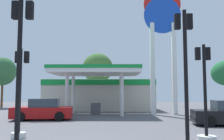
{
  "coord_description": "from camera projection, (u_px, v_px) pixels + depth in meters",
  "views": [
    {
      "loc": [
        1.17,
        -8.39,
        2.15
      ],
      "look_at": [
        0.87,
        14.3,
        4.15
      ],
      "focal_mm": 39.87,
      "sensor_mm": 36.0,
      "label": 1
    }
  ],
  "objects": [
    {
      "name": "gas_station",
      "position": [
        100.0,
        93.0,
        29.58
      ],
      "size": [
        12.62,
        12.79,
        4.48
      ],
      "color": "beige",
      "rests_on": "ground"
    },
    {
      "name": "station_pole_sign",
      "position": [
        163.0,
        33.0,
        24.31
      ],
      "size": [
        3.63,
        0.56,
        12.6
      ],
      "color": "white",
      "rests_on": "ground"
    },
    {
      "name": "car_0",
      "position": [
        43.0,
        110.0,
        19.24
      ],
      "size": [
        4.74,
        2.47,
        1.63
      ],
      "color": "black",
      "rests_on": "ground"
    },
    {
      "name": "traffic_signal_0",
      "position": [
        186.0,
        98.0,
        8.79
      ],
      "size": [
        0.72,
        0.72,
        5.11
      ],
      "color": "silver",
      "rests_on": "ground"
    },
    {
      "name": "traffic_signal_1",
      "position": [
        18.0,
        104.0,
        7.44
      ],
      "size": [
        0.69,
        0.7,
        5.09
      ],
      "color": "silver",
      "rests_on": "ground"
    },
    {
      "name": "traffic_signal_2",
      "position": [
        205.0,
        108.0,
        10.81
      ],
      "size": [
        0.8,
        0.8,
        4.24
      ],
      "color": "silver",
      "rests_on": "ground"
    },
    {
      "name": "traffic_signal_3",
      "position": [
        20.0,
        101.0,
        11.76
      ],
      "size": [
        0.68,
        0.7,
        4.21
      ],
      "color": "silver",
      "rests_on": "ground"
    },
    {
      "name": "tree_0",
      "position": [
        3.0,
        71.0,
        34.71
      ],
      "size": [
        3.65,
        3.65,
        7.0
      ],
      "color": "brown",
      "rests_on": "ground"
    },
    {
      "name": "tree_1",
      "position": [
        98.0,
        68.0,
        36.32
      ],
      "size": [
        4.42,
        4.42,
        7.8
      ],
      "color": "brown",
      "rests_on": "ground"
    }
  ]
}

